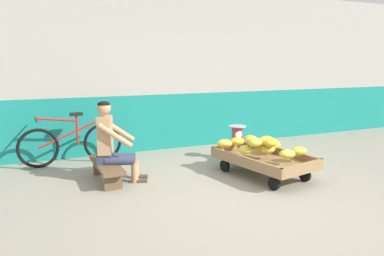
{
  "coord_description": "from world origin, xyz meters",
  "views": [
    {
      "loc": [
        -2.33,
        -3.45,
        1.67
      ],
      "look_at": [
        -0.32,
        1.17,
        0.75
      ],
      "focal_mm": 33.99,
      "sensor_mm": 36.0,
      "label": 1
    }
  ],
  "objects_px": {
    "low_bench": "(107,167)",
    "bicycle_near_left": "(71,143)",
    "shopping_bag": "(255,157)",
    "vendor_seated": "(112,142)",
    "plastic_crate": "(237,151)",
    "banana_cart": "(263,160)",
    "weighing_scale": "(237,134)"
  },
  "relations": [
    {
      "from": "low_bench",
      "to": "bicycle_near_left",
      "type": "bearing_deg",
      "value": 108.05
    },
    {
      "from": "low_bench",
      "to": "shopping_bag",
      "type": "bearing_deg",
      "value": -2.34
    },
    {
      "from": "vendor_seated",
      "to": "shopping_bag",
      "type": "distance_m",
      "value": 2.38
    },
    {
      "from": "vendor_seated",
      "to": "plastic_crate",
      "type": "height_order",
      "value": "vendor_seated"
    },
    {
      "from": "banana_cart",
      "to": "vendor_seated",
      "type": "height_order",
      "value": "vendor_seated"
    },
    {
      "from": "low_bench",
      "to": "shopping_bag",
      "type": "height_order",
      "value": "low_bench"
    },
    {
      "from": "weighing_scale",
      "to": "vendor_seated",
      "type": "bearing_deg",
      "value": -172.05
    },
    {
      "from": "banana_cart",
      "to": "plastic_crate",
      "type": "distance_m",
      "value": 0.99
    },
    {
      "from": "low_bench",
      "to": "vendor_seated",
      "type": "xyz_separation_m",
      "value": [
        0.08,
        -0.03,
        0.37
      ]
    },
    {
      "from": "low_bench",
      "to": "vendor_seated",
      "type": "distance_m",
      "value": 0.38
    },
    {
      "from": "low_bench",
      "to": "bicycle_near_left",
      "type": "distance_m",
      "value": 1.18
    },
    {
      "from": "bicycle_near_left",
      "to": "banana_cart",
      "type": "bearing_deg",
      "value": -35.66
    },
    {
      "from": "vendor_seated",
      "to": "low_bench",
      "type": "bearing_deg",
      "value": 161.42
    },
    {
      "from": "low_bench",
      "to": "vendor_seated",
      "type": "relative_size",
      "value": 0.97
    },
    {
      "from": "low_bench",
      "to": "weighing_scale",
      "type": "bearing_deg",
      "value": 6.98
    },
    {
      "from": "banana_cart",
      "to": "bicycle_near_left",
      "type": "bearing_deg",
      "value": 144.34
    },
    {
      "from": "banana_cart",
      "to": "plastic_crate",
      "type": "height_order",
      "value": "banana_cart"
    },
    {
      "from": "weighing_scale",
      "to": "shopping_bag",
      "type": "xyz_separation_m",
      "value": [
        0.13,
        -0.38,
        -0.33
      ]
    },
    {
      "from": "vendor_seated",
      "to": "plastic_crate",
      "type": "relative_size",
      "value": 3.17
    },
    {
      "from": "vendor_seated",
      "to": "banana_cart",
      "type": "bearing_deg",
      "value": -17.91
    },
    {
      "from": "banana_cart",
      "to": "low_bench",
      "type": "relative_size",
      "value": 1.43
    },
    {
      "from": "plastic_crate",
      "to": "bicycle_near_left",
      "type": "xyz_separation_m",
      "value": [
        -2.65,
        0.83,
        0.2
      ]
    },
    {
      "from": "bicycle_near_left",
      "to": "shopping_bag",
      "type": "xyz_separation_m",
      "value": [
        2.78,
        -1.21,
        -0.23
      ]
    },
    {
      "from": "banana_cart",
      "to": "bicycle_near_left",
      "type": "relative_size",
      "value": 0.95
    },
    {
      "from": "plastic_crate",
      "to": "shopping_bag",
      "type": "bearing_deg",
      "value": -70.7
    },
    {
      "from": "shopping_bag",
      "to": "low_bench",
      "type": "bearing_deg",
      "value": 177.66
    },
    {
      "from": "plastic_crate",
      "to": "bicycle_near_left",
      "type": "height_order",
      "value": "bicycle_near_left"
    },
    {
      "from": "banana_cart",
      "to": "weighing_scale",
      "type": "distance_m",
      "value": 1.01
    },
    {
      "from": "plastic_crate",
      "to": "shopping_bag",
      "type": "xyz_separation_m",
      "value": [
        0.13,
        -0.38,
        -0.03
      ]
    },
    {
      "from": "low_bench",
      "to": "banana_cart",
      "type": "bearing_deg",
      "value": -17.94
    },
    {
      "from": "plastic_crate",
      "to": "vendor_seated",
      "type": "bearing_deg",
      "value": -172.02
    },
    {
      "from": "vendor_seated",
      "to": "plastic_crate",
      "type": "xyz_separation_m",
      "value": [
        2.21,
        0.31,
        -0.42
      ]
    }
  ]
}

